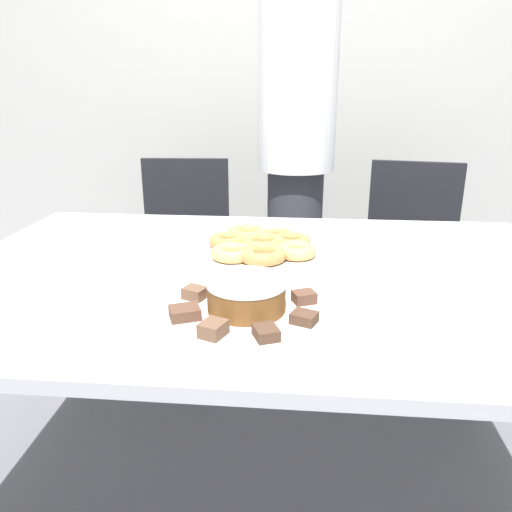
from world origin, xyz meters
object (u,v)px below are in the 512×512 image
at_px(office_chair_left, 184,265).
at_px(napkin, 68,256).
at_px(person_standing, 296,154).
at_px(frosted_cake, 246,295).
at_px(office_chair_right, 409,272).
at_px(plate_cake, 247,312).
at_px(plate_donuts, 263,251).

relative_size(office_chair_left, napkin, 7.73).
relative_size(person_standing, frosted_cake, 10.30).
relative_size(office_chair_right, frosted_cake, 5.27).
height_order(office_chair_right, napkin, office_chair_right).
xyz_separation_m(office_chair_left, plate_cake, (0.42, -1.16, 0.33)).
bearing_deg(office_chair_right, frosted_cake, -106.88).
bearing_deg(plate_donuts, frosted_cake, -90.34).
bearing_deg(office_chair_right, office_chair_left, -170.04).
height_order(plate_donuts, napkin, plate_donuts).
bearing_deg(plate_cake, frosted_cake, 90.00).
bearing_deg(plate_donuts, office_chair_right, 52.16).
height_order(person_standing, plate_donuts, person_standing).
bearing_deg(plate_cake, person_standing, 86.28).
bearing_deg(office_chair_left, napkin, -101.14).
distance_m(office_chair_left, plate_cake, 1.27).
xyz_separation_m(office_chair_left, plate_donuts, (0.42, -0.75, 0.33)).
relative_size(frosted_cake, napkin, 1.47).
bearing_deg(frosted_cake, office_chair_right, 63.11).
height_order(person_standing, frosted_cake, person_standing).
distance_m(office_chair_left, napkin, 0.91).
distance_m(person_standing, office_chair_right, 0.71).
height_order(office_chair_right, plate_cake, office_chair_right).
xyz_separation_m(office_chair_right, plate_donuts, (-0.58, -0.75, 0.33)).
bearing_deg(plate_donuts, napkin, -171.01).
xyz_separation_m(person_standing, plate_cake, (-0.08, -1.23, -0.17)).
relative_size(person_standing, office_chair_right, 1.95).
bearing_deg(office_chair_right, plate_cake, -106.88).
bearing_deg(napkin, frosted_cake, -30.78).
xyz_separation_m(frosted_cake, napkin, (-0.54, 0.32, -0.04)).
relative_size(office_chair_left, plate_cake, 2.46).
bearing_deg(frosted_cake, plate_cake, -90.00).
height_order(person_standing, office_chair_right, person_standing).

